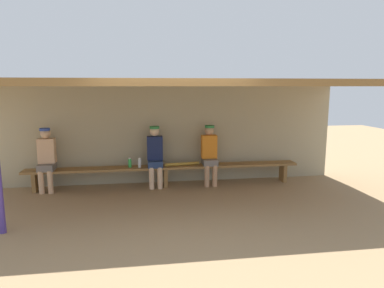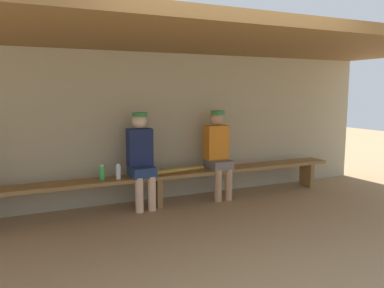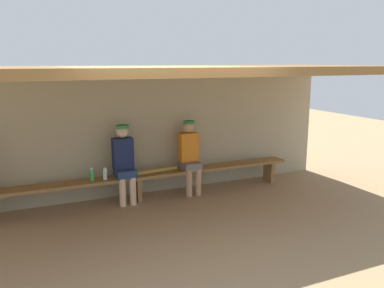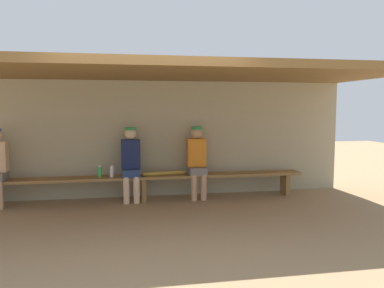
{
  "view_description": "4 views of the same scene",
  "coord_description": "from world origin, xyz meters",
  "px_view_note": "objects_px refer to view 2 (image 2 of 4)",
  "views": [
    {
      "loc": [
        -0.47,
        -5.77,
        2.2
      ],
      "look_at": [
        0.57,
        1.39,
        0.97
      ],
      "focal_mm": 31.72,
      "sensor_mm": 36.0,
      "label": 1
    },
    {
      "loc": [
        -1.77,
        -3.49,
        1.64
      ],
      "look_at": [
        0.5,
        1.43,
        0.88
      ],
      "focal_mm": 35.64,
      "sensor_mm": 36.0,
      "label": 2
    },
    {
      "loc": [
        -1.84,
        -4.87,
        2.39
      ],
      "look_at": [
        0.92,
        1.29,
        0.98
      ],
      "focal_mm": 37.08,
      "sensor_mm": 36.0,
      "label": 3
    },
    {
      "loc": [
        -0.32,
        -5.23,
        1.69
      ],
      "look_at": [
        0.82,
        1.13,
        1.07
      ],
      "focal_mm": 35.04,
      "sensor_mm": 36.0,
      "label": 4
    }
  ],
  "objects_px": {
    "bench": "(157,179)",
    "baseball_bat": "(180,170)",
    "water_bottle_clear": "(102,173)",
    "player_rightmost": "(218,150)",
    "water_bottle_blue": "(118,172)",
    "player_in_red": "(141,156)"
  },
  "relations": [
    {
      "from": "bench",
      "to": "baseball_bat",
      "type": "height_order",
      "value": "baseball_bat"
    },
    {
      "from": "player_rightmost",
      "to": "water_bottle_clear",
      "type": "height_order",
      "value": "player_rightmost"
    },
    {
      "from": "water_bottle_clear",
      "to": "baseball_bat",
      "type": "bearing_deg",
      "value": 0.28
    },
    {
      "from": "bench",
      "to": "water_bottle_blue",
      "type": "bearing_deg",
      "value": -175.06
    },
    {
      "from": "bench",
      "to": "water_bottle_clear",
      "type": "distance_m",
      "value": 0.79
    },
    {
      "from": "player_rightmost",
      "to": "baseball_bat",
      "type": "height_order",
      "value": "player_rightmost"
    },
    {
      "from": "bench",
      "to": "water_bottle_blue",
      "type": "xyz_separation_m",
      "value": [
        -0.56,
        -0.05,
        0.17
      ]
    },
    {
      "from": "bench",
      "to": "water_bottle_clear",
      "type": "bearing_deg",
      "value": -179.59
    },
    {
      "from": "bench",
      "to": "baseball_bat",
      "type": "distance_m",
      "value": 0.38
    },
    {
      "from": "player_rightmost",
      "to": "player_in_red",
      "type": "height_order",
      "value": "same"
    },
    {
      "from": "player_rightmost",
      "to": "water_bottle_blue",
      "type": "height_order",
      "value": "player_rightmost"
    },
    {
      "from": "bench",
      "to": "water_bottle_blue",
      "type": "distance_m",
      "value": 0.59
    },
    {
      "from": "player_rightmost",
      "to": "baseball_bat",
      "type": "bearing_deg",
      "value": -179.67
    },
    {
      "from": "water_bottle_blue",
      "to": "player_in_red",
      "type": "bearing_deg",
      "value": 8.76
    },
    {
      "from": "player_in_red",
      "to": "water_bottle_blue",
      "type": "distance_m",
      "value": 0.39
    },
    {
      "from": "player_rightmost",
      "to": "bench",
      "type": "bearing_deg",
      "value": -179.79
    },
    {
      "from": "water_bottle_clear",
      "to": "baseball_bat",
      "type": "height_order",
      "value": "water_bottle_clear"
    },
    {
      "from": "water_bottle_blue",
      "to": "baseball_bat",
      "type": "relative_size",
      "value": 0.27
    },
    {
      "from": "water_bottle_clear",
      "to": "player_rightmost",
      "type": "bearing_deg",
      "value": 0.3
    },
    {
      "from": "bench",
      "to": "player_rightmost",
      "type": "distance_m",
      "value": 1.06
    },
    {
      "from": "player_in_red",
      "to": "baseball_bat",
      "type": "distance_m",
      "value": 0.65
    },
    {
      "from": "player_in_red",
      "to": "player_rightmost",
      "type": "bearing_deg",
      "value": 0.0
    }
  ]
}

